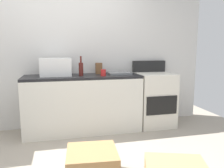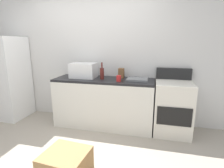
{
  "view_description": "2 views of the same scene",
  "coord_description": "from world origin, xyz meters",
  "px_view_note": "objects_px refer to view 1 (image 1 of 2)",
  "views": [
    {
      "loc": [
        -0.06,
        -2.27,
        1.31
      ],
      "look_at": [
        0.72,
        0.95,
        0.79
      ],
      "focal_mm": 35.75,
      "sensor_mm": 36.0,
      "label": 1
    },
    {
      "loc": [
        1.17,
        -1.8,
        1.54
      ],
      "look_at": [
        0.49,
        1.06,
        0.85
      ],
      "focal_mm": 28.25,
      "sensor_mm": 36.0,
      "label": 2
    }
  ],
  "objects_px": {
    "stove_oven": "(154,98)",
    "coffee_mug": "(103,73)",
    "wine_bottle": "(81,69)",
    "cardboard_box_large": "(92,165)",
    "knife_block": "(99,68)",
    "microwave": "(56,67)"
  },
  "relations": [
    {
      "from": "stove_oven",
      "to": "microwave",
      "type": "height_order",
      "value": "microwave"
    },
    {
      "from": "microwave",
      "to": "coffee_mug",
      "type": "relative_size",
      "value": 4.6
    },
    {
      "from": "coffee_mug",
      "to": "knife_block",
      "type": "height_order",
      "value": "knife_block"
    },
    {
      "from": "stove_oven",
      "to": "microwave",
      "type": "distance_m",
      "value": 1.72
    },
    {
      "from": "stove_oven",
      "to": "cardboard_box_large",
      "type": "height_order",
      "value": "stove_oven"
    },
    {
      "from": "wine_bottle",
      "to": "coffee_mug",
      "type": "relative_size",
      "value": 3.0
    },
    {
      "from": "microwave",
      "to": "wine_bottle",
      "type": "relative_size",
      "value": 1.53
    },
    {
      "from": "stove_oven",
      "to": "wine_bottle",
      "type": "height_order",
      "value": "wine_bottle"
    },
    {
      "from": "stove_oven",
      "to": "wine_bottle",
      "type": "xyz_separation_m",
      "value": [
        -1.24,
        -0.04,
        0.54
      ]
    },
    {
      "from": "microwave",
      "to": "cardboard_box_large",
      "type": "height_order",
      "value": "microwave"
    },
    {
      "from": "microwave",
      "to": "cardboard_box_large",
      "type": "relative_size",
      "value": 0.92
    },
    {
      "from": "stove_oven",
      "to": "knife_block",
      "type": "relative_size",
      "value": 6.11
    },
    {
      "from": "stove_oven",
      "to": "coffee_mug",
      "type": "distance_m",
      "value": 1.05
    },
    {
      "from": "wine_bottle",
      "to": "cardboard_box_large",
      "type": "xyz_separation_m",
      "value": [
        -0.04,
        -1.36,
        -0.86
      ]
    },
    {
      "from": "wine_bottle",
      "to": "coffee_mug",
      "type": "xyz_separation_m",
      "value": [
        0.33,
        -0.11,
        -0.06
      ]
    },
    {
      "from": "stove_oven",
      "to": "wine_bottle",
      "type": "bearing_deg",
      "value": -178.35
    },
    {
      "from": "stove_oven",
      "to": "coffee_mug",
      "type": "bearing_deg",
      "value": -170.81
    },
    {
      "from": "microwave",
      "to": "coffee_mug",
      "type": "bearing_deg",
      "value": -14.62
    },
    {
      "from": "wine_bottle",
      "to": "knife_block",
      "type": "relative_size",
      "value": 1.67
    },
    {
      "from": "wine_bottle",
      "to": "coffee_mug",
      "type": "distance_m",
      "value": 0.35
    },
    {
      "from": "coffee_mug",
      "to": "cardboard_box_large",
      "type": "height_order",
      "value": "coffee_mug"
    },
    {
      "from": "wine_bottle",
      "to": "coffee_mug",
      "type": "height_order",
      "value": "wine_bottle"
    }
  ]
}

